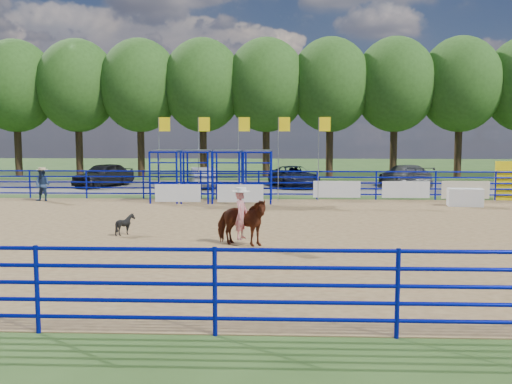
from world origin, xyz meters
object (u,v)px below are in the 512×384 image
horse_and_rider (241,217)px  spectator_cowboy (43,184)px  car_c (294,177)px  calf (125,224)px  car_b (202,178)px  car_d (405,176)px  announcer_table (465,197)px  car_a (104,175)px

horse_and_rider → spectator_cowboy: horse_and_rider is taller
car_c → calf: bearing=-126.1°
car_b → car_d: 12.69m
horse_and_rider → spectator_cowboy: size_ratio=1.48×
announcer_table → car_d: car_d is taller
calf → car_a: 18.62m
horse_and_rider → car_b: horse_and_rider is taller
car_a → car_b: car_a is taller
calf → car_d: (12.97, 17.42, 0.37)m
announcer_table → spectator_cowboy: 20.49m
horse_and_rider → car_a: size_ratio=0.55×
car_c → car_d: size_ratio=0.95×
car_c → car_d: car_d is taller
car_c → announcer_table: bearing=-68.1°
spectator_cowboy → car_b: bearing=47.2°
announcer_table → car_b: 16.03m
announcer_table → car_b: bearing=147.2°
spectator_cowboy → car_c: size_ratio=0.35×
car_a → car_c: car_a is taller
car_c → car_b: bearing=170.5°
announcer_table → horse_and_rider: (-9.78, -9.89, 0.45)m
horse_and_rider → car_a: (-10.16, 19.24, -0.11)m
spectator_cowboy → car_a: 8.24m
horse_and_rider → car_c: bearing=83.9°
announcer_table → car_d: bearing=94.9°
calf → car_a: car_a is taller
car_b → car_c: bearing=173.7°
car_d → car_a: bearing=-9.1°
car_b → car_d: bearing=168.3°
horse_and_rider → car_d: bearing=64.8°
car_a → car_b: bearing=18.8°
calf → car_d: car_d is taller
car_b → car_a: bearing=-19.9°
calf → car_b: (0.29, 16.90, 0.29)m
horse_and_rider → announcer_table: bearing=45.3°
car_d → calf: bearing=44.7°
calf → spectator_cowboy: spectator_cowboy is taller
horse_and_rider → spectator_cowboy: bearing=134.1°
car_a → calf: bearing=-46.0°
spectator_cowboy → car_c: (12.73, 8.34, -0.18)m
announcer_table → horse_and_rider: size_ratio=0.63×
calf → car_c: car_c is taller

